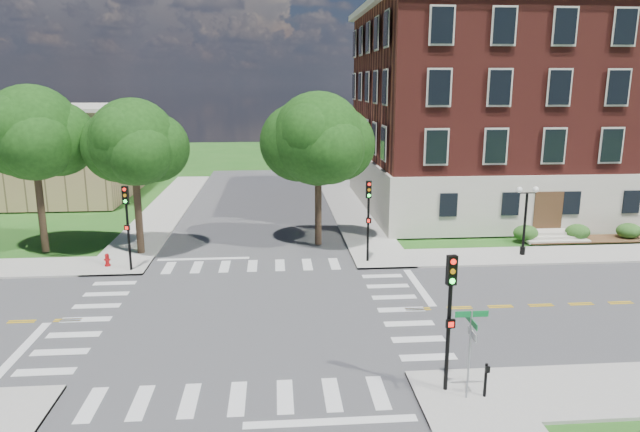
{
  "coord_description": "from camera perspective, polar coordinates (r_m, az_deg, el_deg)",
  "views": [
    {
      "loc": [
        1.38,
        -24.67,
        10.37
      ],
      "look_at": [
        3.86,
        6.03,
        3.2
      ],
      "focal_mm": 32.0,
      "sensor_mm": 36.0,
      "label": 1
    }
  ],
  "objects": [
    {
      "name": "traffic_signal_ne",
      "position": [
        33.2,
        4.87,
        0.56
      ],
      "size": [
        0.37,
        0.44,
        4.8
      ],
      "color": "black",
      "rests_on": "ground"
    },
    {
      "name": "main_building",
      "position": [
        51.9,
        21.57,
        9.96
      ],
      "size": [
        30.6,
        22.4,
        16.5
      ],
      "color": "beige",
      "rests_on": "ground"
    },
    {
      "name": "sidewalk_ne",
      "position": [
        43.65,
        14.23,
        -0.97
      ],
      "size": [
        34.0,
        34.0,
        0.12
      ],
      "color": "#9E9B93",
      "rests_on": "ground"
    },
    {
      "name": "tree_b",
      "position": [
        38.43,
        -26.81,
        7.41
      ],
      "size": [
        5.72,
        5.72,
        10.25
      ],
      "color": "#312718",
      "rests_on": "ground"
    },
    {
      "name": "secondary_building",
      "position": [
        59.77,
        -27.76,
        5.75
      ],
      "size": [
        20.4,
        15.4,
        8.3
      ],
      "color": "#9F8257",
      "rests_on": "ground"
    },
    {
      "name": "tree_c",
      "position": [
        35.93,
        -18.18,
        7.01
      ],
      "size": [
        5.2,
        5.2,
        9.47
      ],
      "color": "#312718",
      "rests_on": "ground"
    },
    {
      "name": "stop_bar_east",
      "position": [
        30.47,
        9.85,
        -7.0
      ],
      "size": [
        0.4,
        5.5,
        0.0
      ],
      "primitive_type": "cube",
      "color": "silver",
      "rests_on": "ground"
    },
    {
      "name": "push_button_post",
      "position": [
        20.49,
        16.25,
        -15.32
      ],
      "size": [
        0.14,
        0.21,
        1.2
      ],
      "color": "black",
      "rests_on": "ground"
    },
    {
      "name": "sidewalk_nw",
      "position": [
        44.62,
        -26.53,
        -1.67
      ],
      "size": [
        34.0,
        34.0,
        0.12
      ],
      "color": "#9E9B93",
      "rests_on": "ground"
    },
    {
      "name": "tree_d",
      "position": [
        36.09,
        -0.18,
        7.71
      ],
      "size": [
        5.91,
        5.91,
        9.83
      ],
      "color": "#312718",
      "rests_on": "ground"
    },
    {
      "name": "fire_hydrant",
      "position": [
        35.06,
        -20.5,
        -4.16
      ],
      "size": [
        0.35,
        0.35,
        0.75
      ],
      "color": "#AB0D0F",
      "rests_on": "ground"
    },
    {
      "name": "twin_lamp_west",
      "position": [
        36.69,
        19.85,
        -0.04
      ],
      "size": [
        1.36,
        0.36,
        4.23
      ],
      "color": "black",
      "rests_on": "ground"
    },
    {
      "name": "traffic_signal_se",
      "position": [
        19.59,
        12.86,
        -8.75
      ],
      "size": [
        0.35,
        0.4,
        4.8
      ],
      "color": "black",
      "rests_on": "ground"
    },
    {
      "name": "ground",
      "position": [
        26.8,
        -7.31,
        -9.77
      ],
      "size": [
        160.0,
        160.0,
        0.0
      ],
      "primitive_type": "plane",
      "color": "#215919",
      "rests_on": "ground"
    },
    {
      "name": "street_sign_pole",
      "position": [
        19.6,
        14.82,
        -11.65
      ],
      "size": [
        1.1,
        1.1,
        3.1
      ],
      "color": "gray",
      "rests_on": "ground"
    },
    {
      "name": "road_ns",
      "position": [
        26.79,
        -7.31,
        -9.76
      ],
      "size": [
        12.0,
        90.0,
        0.01
      ],
      "primitive_type": "cube",
      "color": "#3D3D3F",
      "rests_on": "ground"
    },
    {
      "name": "road_ew",
      "position": [
        26.79,
        -7.31,
        -9.76
      ],
      "size": [
        90.0,
        12.0,
        0.01
      ],
      "primitive_type": "cube",
      "color": "#3D3D3F",
      "rests_on": "ground"
    },
    {
      "name": "traffic_signal_nw",
      "position": [
        33.22,
        -18.74,
        -0.09
      ],
      "size": [
        0.37,
        0.42,
        4.8
      ],
      "color": "black",
      "rests_on": "ground"
    },
    {
      "name": "crosswalk_east",
      "position": [
        27.39,
        8.12,
        -9.28
      ],
      "size": [
        2.2,
        10.2,
        0.02
      ],
      "primitive_type": null,
      "color": "silver",
      "rests_on": "ground"
    }
  ]
}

